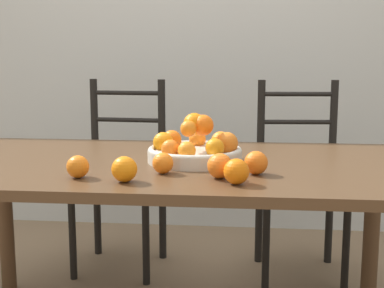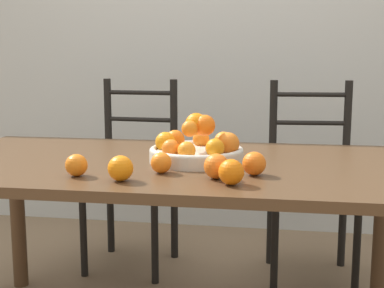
{
  "view_description": "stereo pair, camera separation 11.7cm",
  "coord_description": "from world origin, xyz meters",
  "px_view_note": "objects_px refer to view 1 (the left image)",
  "views": [
    {
      "loc": [
        0.28,
        -1.93,
        1.12
      ],
      "look_at": [
        0.1,
        -0.1,
        0.81
      ],
      "focal_mm": 50.0,
      "sensor_mm": 36.0,
      "label": 1
    },
    {
      "loc": [
        0.4,
        -1.91,
        1.12
      ],
      "look_at": [
        0.1,
        -0.1,
        0.81
      ],
      "focal_mm": 50.0,
      "sensor_mm": 36.0,
      "label": 2
    }
  ],
  "objects_px": {
    "orange_loose_1": "(124,169)",
    "chair_left": "(121,178)",
    "orange_loose_0": "(78,167)",
    "orange_loose_4": "(163,163)",
    "orange_loose_5": "(220,166)",
    "fruit_bowl": "(195,148)",
    "chair_right": "(300,183)",
    "orange_loose_2": "(256,163)",
    "orange_loose_3": "(236,172)"
  },
  "relations": [
    {
      "from": "orange_loose_3",
      "to": "orange_loose_1",
      "type": "bearing_deg",
      "value": -179.23
    },
    {
      "from": "orange_loose_1",
      "to": "orange_loose_4",
      "type": "height_order",
      "value": "orange_loose_1"
    },
    {
      "from": "orange_loose_0",
      "to": "chair_left",
      "type": "bearing_deg",
      "value": 96.26
    },
    {
      "from": "orange_loose_2",
      "to": "fruit_bowl",
      "type": "bearing_deg",
      "value": 138.2
    },
    {
      "from": "orange_loose_3",
      "to": "chair_left",
      "type": "relative_size",
      "value": 0.08
    },
    {
      "from": "orange_loose_0",
      "to": "chair_left",
      "type": "xyz_separation_m",
      "value": [
        -0.12,
        1.07,
        -0.29
      ]
    },
    {
      "from": "orange_loose_2",
      "to": "orange_loose_5",
      "type": "xyz_separation_m",
      "value": [
        -0.12,
        -0.07,
        0.0
      ]
    },
    {
      "from": "orange_loose_0",
      "to": "orange_loose_5",
      "type": "relative_size",
      "value": 0.9
    },
    {
      "from": "orange_loose_1",
      "to": "orange_loose_3",
      "type": "height_order",
      "value": "orange_loose_1"
    },
    {
      "from": "orange_loose_0",
      "to": "chair_right",
      "type": "bearing_deg",
      "value": 52.8
    },
    {
      "from": "fruit_bowl",
      "to": "orange_loose_4",
      "type": "relative_size",
      "value": 4.94
    },
    {
      "from": "fruit_bowl",
      "to": "orange_loose_1",
      "type": "xyz_separation_m",
      "value": [
        -0.19,
        -0.35,
        -0.01
      ]
    },
    {
      "from": "orange_loose_0",
      "to": "orange_loose_4",
      "type": "relative_size",
      "value": 1.03
    },
    {
      "from": "orange_loose_4",
      "to": "chair_right",
      "type": "relative_size",
      "value": 0.07
    },
    {
      "from": "orange_loose_0",
      "to": "chair_left",
      "type": "height_order",
      "value": "chair_left"
    },
    {
      "from": "fruit_bowl",
      "to": "chair_left",
      "type": "xyz_separation_m",
      "value": [
        -0.47,
        0.76,
        -0.3
      ]
    },
    {
      "from": "orange_loose_4",
      "to": "orange_loose_5",
      "type": "relative_size",
      "value": 0.87
    },
    {
      "from": "orange_loose_1",
      "to": "chair_left",
      "type": "distance_m",
      "value": 1.18
    },
    {
      "from": "orange_loose_2",
      "to": "orange_loose_5",
      "type": "bearing_deg",
      "value": -148.96
    },
    {
      "from": "chair_left",
      "to": "chair_right",
      "type": "bearing_deg",
      "value": 4.18
    },
    {
      "from": "orange_loose_0",
      "to": "orange_loose_3",
      "type": "height_order",
      "value": "orange_loose_3"
    },
    {
      "from": "orange_loose_3",
      "to": "chair_right",
      "type": "distance_m",
      "value": 1.18
    },
    {
      "from": "orange_loose_0",
      "to": "orange_loose_4",
      "type": "distance_m",
      "value": 0.28
    },
    {
      "from": "orange_loose_5",
      "to": "chair_right",
      "type": "height_order",
      "value": "chair_right"
    },
    {
      "from": "orange_loose_2",
      "to": "chair_right",
      "type": "height_order",
      "value": "chair_right"
    },
    {
      "from": "orange_loose_4",
      "to": "orange_loose_5",
      "type": "distance_m",
      "value": 0.2
    },
    {
      "from": "orange_loose_3",
      "to": "orange_loose_0",
      "type": "bearing_deg",
      "value": 175.96
    },
    {
      "from": "fruit_bowl",
      "to": "orange_loose_1",
      "type": "relative_size",
      "value": 4.31
    },
    {
      "from": "chair_right",
      "to": "orange_loose_3",
      "type": "bearing_deg",
      "value": -109.58
    },
    {
      "from": "orange_loose_2",
      "to": "orange_loose_4",
      "type": "bearing_deg",
      "value": -176.85
    },
    {
      "from": "fruit_bowl",
      "to": "orange_loose_0",
      "type": "relative_size",
      "value": 4.77
    },
    {
      "from": "orange_loose_4",
      "to": "chair_left",
      "type": "height_order",
      "value": "chair_left"
    },
    {
      "from": "orange_loose_0",
      "to": "chair_left",
      "type": "relative_size",
      "value": 0.07
    },
    {
      "from": "fruit_bowl",
      "to": "orange_loose_4",
      "type": "bearing_deg",
      "value": -112.24
    },
    {
      "from": "orange_loose_5",
      "to": "orange_loose_1",
      "type": "bearing_deg",
      "value": -164.85
    },
    {
      "from": "orange_loose_0",
      "to": "chair_left",
      "type": "distance_m",
      "value": 1.11
    },
    {
      "from": "orange_loose_2",
      "to": "chair_right",
      "type": "bearing_deg",
      "value": 75.82
    },
    {
      "from": "orange_loose_1",
      "to": "orange_loose_3",
      "type": "bearing_deg",
      "value": 0.77
    },
    {
      "from": "orange_loose_4",
      "to": "chair_right",
      "type": "bearing_deg",
      "value": 60.62
    },
    {
      "from": "fruit_bowl",
      "to": "orange_loose_5",
      "type": "bearing_deg",
      "value": -68.61
    },
    {
      "from": "orange_loose_1",
      "to": "chair_left",
      "type": "relative_size",
      "value": 0.08
    },
    {
      "from": "chair_left",
      "to": "orange_loose_3",
      "type": "bearing_deg",
      "value": -56.36
    },
    {
      "from": "orange_loose_1",
      "to": "orange_loose_5",
      "type": "bearing_deg",
      "value": 15.15
    },
    {
      "from": "orange_loose_1",
      "to": "chair_left",
      "type": "xyz_separation_m",
      "value": [
        -0.28,
        1.11,
        -0.29
      ]
    },
    {
      "from": "fruit_bowl",
      "to": "chair_right",
      "type": "distance_m",
      "value": 0.94
    },
    {
      "from": "fruit_bowl",
      "to": "orange_loose_2",
      "type": "height_order",
      "value": "fruit_bowl"
    },
    {
      "from": "orange_loose_0",
      "to": "orange_loose_2",
      "type": "distance_m",
      "value": 0.58
    },
    {
      "from": "orange_loose_3",
      "to": "orange_loose_5",
      "type": "xyz_separation_m",
      "value": [
        -0.05,
        0.07,
        0.0
      ]
    },
    {
      "from": "orange_loose_2",
      "to": "chair_left",
      "type": "height_order",
      "value": "chair_left"
    },
    {
      "from": "orange_loose_2",
      "to": "orange_loose_4",
      "type": "xyz_separation_m",
      "value": [
        -0.31,
        -0.02,
        -0.0
      ]
    }
  ]
}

